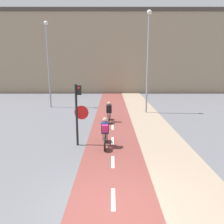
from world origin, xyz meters
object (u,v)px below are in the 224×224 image
street_lamp_far (47,57)px  cyclist_near (105,133)px  traffic_light_pole (78,108)px  street_lamp_sidewalk (147,53)px  cyclist_far (108,113)px

street_lamp_far → cyclist_near: street_lamp_far is taller
traffic_light_pole → street_lamp_sidewalk: (4.39, 7.30, 2.86)m
street_lamp_sidewalk → cyclist_near: street_lamp_sidewalk is taller
traffic_light_pole → cyclist_near: bearing=-10.3°
street_lamp_far → cyclist_far: bearing=-44.3°
traffic_light_pole → cyclist_far: bearing=72.3°
street_lamp_far → cyclist_far: (5.47, -5.34, -3.89)m
street_lamp_far → cyclist_near: size_ratio=4.31×
cyclist_near → street_lamp_far: bearing=118.2°
traffic_light_pole → cyclist_far: traffic_light_pole is taller
cyclist_near → cyclist_far: 4.63m
traffic_light_pole → cyclist_near: 1.73m
street_lamp_far → street_lamp_sidewalk: 8.80m
cyclist_near → cyclist_far: cyclist_near is taller
traffic_light_pole → cyclist_near: (1.27, -0.23, -1.15)m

